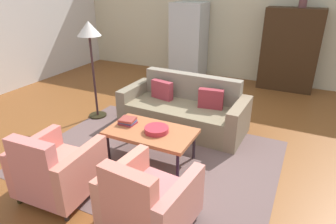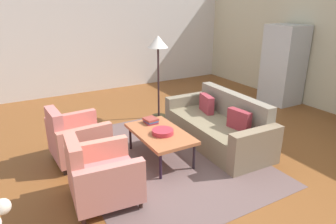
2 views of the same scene
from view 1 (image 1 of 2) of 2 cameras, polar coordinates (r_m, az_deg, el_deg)
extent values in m
plane|color=brown|center=(4.52, 3.00, -6.97)|extent=(11.09, 11.09, 0.00)
cube|color=beige|center=(7.66, 15.25, 16.35)|extent=(9.24, 0.12, 2.80)
cube|color=brown|center=(4.31, -2.85, -8.66)|extent=(3.40, 2.60, 0.01)
cube|color=#796B51|center=(5.04, 2.82, -0.84)|extent=(1.77, 0.96, 0.42)
cube|color=gray|center=(5.25, 4.55, 2.81)|extent=(1.74, 0.24, 0.86)
cube|color=#7F6C55|center=(4.71, 13.47, -2.02)|extent=(0.21, 0.91, 0.62)
cube|color=#796D59|center=(5.44, -6.35, 2.12)|extent=(0.21, 0.91, 0.62)
cube|color=maroon|center=(4.82, 8.27, 2.54)|extent=(0.41, 0.18, 0.32)
cube|color=#93323C|center=(5.17, -1.15, 4.29)|extent=(0.42, 0.20, 0.32)
cylinder|color=black|center=(4.62, -7.32, -3.56)|extent=(0.04, 0.04, 0.41)
cylinder|color=black|center=(4.19, 5.03, -6.53)|extent=(0.04, 0.04, 0.41)
cylinder|color=black|center=(4.23, -11.44, -6.70)|extent=(0.04, 0.04, 0.41)
cylinder|color=black|center=(3.75, 1.86, -10.49)|extent=(0.04, 0.04, 0.41)
cube|color=#A75E38|center=(4.05, -3.31, -3.92)|extent=(1.20, 0.70, 0.05)
cylinder|color=#3B2322|center=(4.26, -20.00, -10.01)|extent=(0.05, 0.05, 0.10)
cylinder|color=#37221B|center=(3.88, -12.34, -12.65)|extent=(0.05, 0.05, 0.10)
cylinder|color=black|center=(3.90, -26.79, -14.78)|extent=(0.05, 0.05, 0.10)
cylinder|color=black|center=(3.48, -19.00, -18.49)|extent=(0.05, 0.05, 0.10)
cube|color=tan|center=(3.75, -19.99, -11.40)|extent=(0.60, 0.83, 0.30)
cube|color=#CC726D|center=(3.43, -24.24, -10.84)|extent=(0.57, 0.17, 0.78)
cube|color=#D27268|center=(3.89, -24.01, -8.37)|extent=(0.16, 0.80, 0.56)
cube|color=tan|center=(3.47, -16.05, -11.23)|extent=(0.16, 0.80, 0.56)
cylinder|color=#352712|center=(3.62, -4.79, -15.17)|extent=(0.05, 0.05, 0.10)
cylinder|color=#2F1C18|center=(3.35, 5.26, -18.98)|extent=(0.05, 0.05, 0.10)
cube|color=#CA7072|center=(3.13, -3.39, -17.80)|extent=(0.63, 0.85, 0.30)
cube|color=#D37869|center=(2.77, -7.55, -17.91)|extent=(0.57, 0.19, 0.78)
cube|color=tan|center=(3.21, -8.63, -13.81)|extent=(0.19, 0.81, 0.56)
cube|color=tan|center=(2.91, 2.39, -18.23)|extent=(0.19, 0.81, 0.56)
cylinder|color=#B02B39|center=(3.99, -2.23, -3.42)|extent=(0.33, 0.33, 0.07)
cube|color=maroon|center=(4.26, -7.77, -2.09)|extent=(0.24, 0.20, 0.03)
cube|color=#2E5288|center=(4.25, -7.79, -1.80)|extent=(0.23, 0.19, 0.02)
cube|color=brown|center=(4.23, -7.81, -1.45)|extent=(0.23, 0.22, 0.03)
cube|color=#342010|center=(7.26, 22.45, 10.98)|extent=(1.20, 0.50, 1.80)
cube|color=#30151D|center=(7.54, 20.34, 11.73)|extent=(0.56, 0.01, 1.51)
cube|color=#35191D|center=(7.50, 24.93, 10.94)|extent=(0.56, 0.01, 1.51)
cylinder|color=brown|center=(7.12, 24.70, 19.10)|extent=(0.16, 0.16, 0.32)
cube|color=#B7BABF|center=(7.69, 4.03, 13.54)|extent=(0.80, 0.70, 1.85)
cylinder|color=#99999E|center=(7.99, 5.44, 14.57)|extent=(0.02, 0.02, 0.70)
cylinder|color=black|center=(5.69, -13.38, -0.61)|extent=(0.32, 0.32, 0.03)
cylinder|color=#342022|center=(5.43, -14.12, 6.50)|extent=(0.04, 0.04, 1.45)
cone|color=silver|center=(5.25, -15.08, 15.31)|extent=(0.40, 0.40, 0.24)
camera|label=2|loc=(2.29, 88.10, 1.67)|focal=32.46mm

